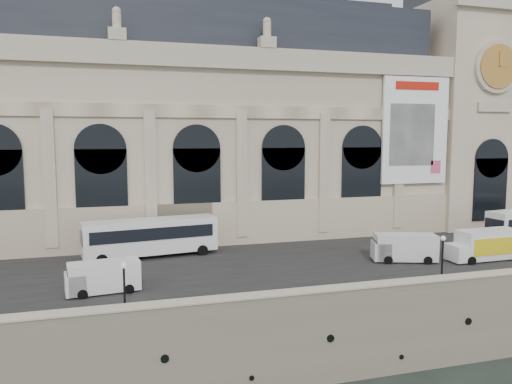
% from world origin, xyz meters
% --- Properties ---
extents(quay, '(160.00, 70.00, 6.00)m').
position_xyz_m(quay, '(0.00, 35.00, 3.00)').
color(quay, '#786F5C').
rests_on(quay, ground).
extents(street, '(160.00, 24.00, 0.06)m').
position_xyz_m(street, '(0.00, 14.00, 6.03)').
color(street, '#2D2D2D').
rests_on(street, quay).
extents(parapet, '(160.00, 1.40, 1.21)m').
position_xyz_m(parapet, '(0.00, 0.60, 6.62)').
color(parapet, '#786F5C').
rests_on(parapet, quay).
extents(museum, '(69.00, 18.70, 29.10)m').
position_xyz_m(museum, '(-5.98, 30.86, 19.72)').
color(museum, beige).
rests_on(museum, quay).
extents(clock_pavilion, '(13.00, 14.72, 36.70)m').
position_xyz_m(clock_pavilion, '(34.00, 27.93, 23.42)').
color(clock_pavilion, beige).
rests_on(clock_pavilion, quay).
extents(bus_left, '(13.66, 4.58, 3.95)m').
position_xyz_m(bus_left, '(-9.36, 18.68, 8.22)').
color(bus_left, silver).
rests_on(bus_left, quay).
extents(van_b, '(5.84, 2.86, 2.50)m').
position_xyz_m(van_b, '(-14.16, 7.89, 7.28)').
color(van_b, silver).
rests_on(van_b, quay).
extents(van_c, '(6.55, 4.10, 2.73)m').
position_xyz_m(van_c, '(14.18, 10.03, 7.40)').
color(van_c, silver).
rests_on(van_c, quay).
extents(box_truck, '(7.65, 2.86, 3.06)m').
position_xyz_m(box_truck, '(22.42, 8.17, 7.54)').
color(box_truck, silver).
rests_on(box_truck, quay).
extents(lamp_left, '(0.40, 0.40, 3.88)m').
position_xyz_m(lamp_left, '(-12.43, 1.66, 7.93)').
color(lamp_left, black).
rests_on(lamp_left, quay).
extents(lamp_right, '(0.42, 0.42, 4.10)m').
position_xyz_m(lamp_right, '(13.24, 2.50, 8.04)').
color(lamp_right, black).
rests_on(lamp_right, quay).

